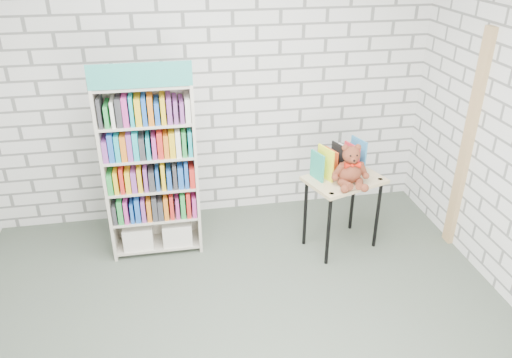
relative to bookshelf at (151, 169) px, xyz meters
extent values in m
plane|color=#495447|center=(0.63, -1.36, -0.85)|extent=(4.50, 4.50, 0.00)
cube|color=silver|center=(0.63, 0.64, 0.55)|extent=(4.50, 0.02, 2.80)
cube|color=beige|center=(-0.40, -0.01, -0.02)|extent=(0.03, 0.32, 1.66)
cube|color=beige|center=(0.40, -0.01, -0.02)|extent=(0.03, 0.32, 1.66)
cube|color=beige|center=(0.00, 0.15, -0.02)|extent=(0.83, 0.02, 1.66)
cube|color=teal|center=(0.00, -0.16, 0.91)|extent=(0.83, 0.02, 0.20)
cube|color=beige|center=(0.00, -0.01, -0.80)|extent=(0.78, 0.30, 0.02)
cube|color=beige|center=(0.00, -0.01, -0.48)|extent=(0.78, 0.30, 0.02)
cube|color=beige|center=(0.00, -0.01, -0.17)|extent=(0.78, 0.30, 0.02)
cube|color=beige|center=(0.00, -0.01, 0.15)|extent=(0.78, 0.30, 0.02)
cube|color=beige|center=(0.00, -0.01, 0.46)|extent=(0.78, 0.30, 0.02)
cube|color=beige|center=(0.00, -0.01, 0.79)|extent=(0.78, 0.30, 0.02)
cube|color=silver|center=(-0.18, -0.01, -0.67)|extent=(0.28, 0.26, 0.22)
cube|color=silver|center=(0.18, -0.01, -0.67)|extent=(0.28, 0.26, 0.22)
cube|color=#19A5B2|center=(0.00, -0.02, -0.36)|extent=(0.78, 0.26, 0.22)
cube|color=white|center=(0.00, -0.02, -0.05)|extent=(0.78, 0.26, 0.22)
cube|color=purple|center=(0.00, -0.02, 0.27)|extent=(0.78, 0.26, 0.22)
cube|color=#333338|center=(0.00, -0.02, 0.58)|extent=(0.78, 0.26, 0.22)
cube|color=tan|center=(1.75, -0.28, -0.13)|extent=(0.80, 0.67, 0.03)
cylinder|color=black|center=(1.54, -0.55, -0.50)|extent=(0.03, 0.03, 0.71)
cylinder|color=black|center=(1.42, -0.20, -0.50)|extent=(0.03, 0.03, 0.71)
cylinder|color=black|center=(2.09, -0.36, -0.50)|extent=(0.03, 0.03, 0.71)
cylinder|color=black|center=(1.97, -0.01, -0.50)|extent=(0.03, 0.03, 0.71)
cylinder|color=black|center=(1.55, -0.54, -0.11)|extent=(0.05, 0.05, 0.01)
cylinder|color=black|center=(2.08, -0.36, -0.11)|extent=(0.05, 0.05, 0.01)
cube|color=teal|center=(1.50, -0.25, 0.03)|extent=(0.08, 0.21, 0.29)
cube|color=#FFFA28|center=(1.57, -0.23, 0.03)|extent=(0.08, 0.21, 0.29)
cube|color=#DE4A18|center=(1.65, -0.20, 0.03)|extent=(0.08, 0.21, 0.29)
cube|color=black|center=(1.72, -0.18, 0.03)|extent=(0.08, 0.21, 0.29)
cube|color=white|center=(1.79, -0.15, 0.03)|extent=(0.08, 0.21, 0.29)
cube|color=red|center=(1.87, -0.13, 0.03)|extent=(0.08, 0.21, 0.29)
cube|color=#3388C0|center=(1.94, -0.10, 0.03)|extent=(0.08, 0.21, 0.29)
ellipsoid|color=brown|center=(1.76, -0.37, 0.00)|extent=(0.22, 0.19, 0.22)
sphere|color=brown|center=(1.76, -0.37, 0.17)|extent=(0.16, 0.16, 0.16)
sphere|color=brown|center=(1.71, -0.35, 0.23)|extent=(0.06, 0.06, 0.06)
sphere|color=brown|center=(1.82, -0.36, 0.23)|extent=(0.06, 0.06, 0.06)
sphere|color=brown|center=(1.76, -0.44, 0.15)|extent=(0.06, 0.06, 0.06)
sphere|color=black|center=(1.73, -0.43, 0.19)|extent=(0.02, 0.02, 0.02)
sphere|color=black|center=(1.79, -0.44, 0.19)|extent=(0.02, 0.02, 0.02)
sphere|color=black|center=(1.76, -0.46, 0.15)|extent=(0.02, 0.02, 0.02)
cylinder|color=brown|center=(1.65, -0.38, 0.03)|extent=(0.11, 0.10, 0.16)
cylinder|color=brown|center=(1.87, -0.40, 0.03)|extent=(0.11, 0.09, 0.16)
sphere|color=brown|center=(1.62, -0.39, -0.03)|extent=(0.06, 0.06, 0.06)
sphere|color=brown|center=(1.90, -0.41, -0.03)|extent=(0.06, 0.06, 0.06)
cylinder|color=brown|center=(1.69, -0.47, -0.07)|extent=(0.10, 0.18, 0.09)
cylinder|color=brown|center=(1.82, -0.48, -0.07)|extent=(0.13, 0.18, 0.09)
sphere|color=brown|center=(1.66, -0.54, -0.07)|extent=(0.08, 0.08, 0.08)
sphere|color=brown|center=(1.84, -0.56, -0.07)|extent=(0.08, 0.08, 0.08)
cone|color=red|center=(1.72, -0.43, 0.09)|extent=(0.07, 0.06, 0.06)
cone|color=red|center=(1.80, -0.43, 0.09)|extent=(0.07, 0.06, 0.06)
sphere|color=red|center=(1.76, -0.44, 0.09)|extent=(0.03, 0.03, 0.03)
cube|color=tan|center=(2.86, -0.41, 0.20)|extent=(0.05, 0.12, 2.10)
camera|label=1|loc=(0.20, -4.18, 2.00)|focal=35.00mm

